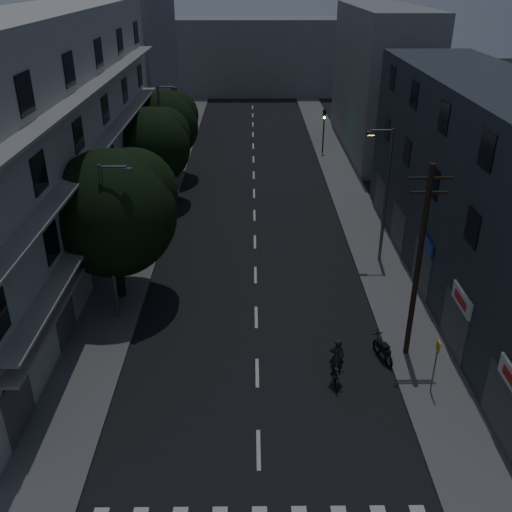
{
  "coord_description": "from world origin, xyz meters",
  "views": [
    {
      "loc": [
        -0.24,
        -13.61,
        15.92
      ],
      "look_at": [
        0.0,
        12.0,
        3.0
      ],
      "focal_mm": 40.0,
      "sensor_mm": 36.0,
      "label": 1
    }
  ],
  "objects_px": {
    "utility_pole": "(419,261)",
    "bus_stop_sign": "(436,358)",
    "motorcycle": "(383,351)",
    "cyclist": "(336,368)"
  },
  "relations": [
    {
      "from": "utility_pole",
      "to": "cyclist",
      "type": "xyz_separation_m",
      "value": [
        -3.51,
        -1.9,
        -4.12
      ]
    },
    {
      "from": "utility_pole",
      "to": "cyclist",
      "type": "relative_size",
      "value": 4.06
    },
    {
      "from": "bus_stop_sign",
      "to": "motorcycle",
      "type": "bearing_deg",
      "value": 121.48
    },
    {
      "from": "motorcycle",
      "to": "cyclist",
      "type": "height_order",
      "value": "cyclist"
    },
    {
      "from": "utility_pole",
      "to": "cyclist",
      "type": "height_order",
      "value": "utility_pole"
    },
    {
      "from": "utility_pole",
      "to": "bus_stop_sign",
      "type": "bearing_deg",
      "value": -82.45
    },
    {
      "from": "bus_stop_sign",
      "to": "cyclist",
      "type": "distance_m",
      "value": 4.13
    },
    {
      "from": "utility_pole",
      "to": "motorcycle",
      "type": "bearing_deg",
      "value": -166.05
    },
    {
      "from": "motorcycle",
      "to": "cyclist",
      "type": "relative_size",
      "value": 0.78
    },
    {
      "from": "utility_pole",
      "to": "bus_stop_sign",
      "type": "distance_m",
      "value": 4.06
    }
  ]
}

